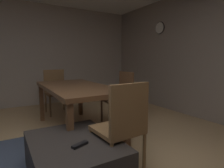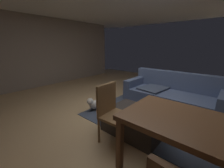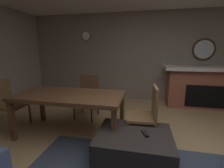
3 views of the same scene
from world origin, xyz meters
The scene contains 9 objects.
floor centered at (0.00, 0.00, 0.00)m, with size 9.23×9.23×0.00m, color tan.
wall_left centered at (-3.85, 0.00, 1.26)m, with size 0.12×6.65×2.52m, color gray.
area_rug centered at (0.44, 0.36, 0.01)m, with size 2.60×2.00×0.01m, color #3D475B.
couch centered at (0.59, 1.11, 0.30)m, with size 2.17×0.95×0.86m.
ottoman_coffee_table centered at (0.44, -0.32, 0.19)m, with size 0.99×0.78×0.38m, color #2D2826.
tv_remote centered at (0.30, -0.32, 0.39)m, with size 0.05×0.16×0.02m, color black.
dining_table centered at (1.57, -0.76, 0.67)m, with size 1.81×0.89×0.74m.
dining_chair_west centered at (0.27, -0.76, 0.52)m, with size 0.46×0.46×0.93m.
small_dog centered at (-0.71, -0.20, 0.17)m, with size 0.28×0.48×0.29m.
Camera 2 is at (1.60, -2.29, 1.50)m, focal length 22.47 mm.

